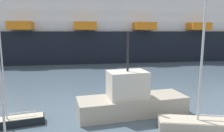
{
  "coord_description": "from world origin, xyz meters",
  "views": [
    {
      "loc": [
        -4.98,
        -5.48,
        6.67
      ],
      "look_at": [
        0.0,
        15.74,
        3.04
      ],
      "focal_mm": 33.59,
      "sensor_mm": 36.0,
      "label": 1
    }
  ],
  "objects_px": {
    "sailboat_2": "(205,124)",
    "fishing_boat_1": "(131,99)",
    "sailboat_1": "(12,120)",
    "cruise_ship": "(133,30)"
  },
  "relations": [
    {
      "from": "sailboat_2",
      "to": "cruise_ship",
      "type": "bearing_deg",
      "value": -81.83
    },
    {
      "from": "sailboat_2",
      "to": "fishing_boat_1",
      "type": "xyz_separation_m",
      "value": [
        -3.95,
        3.95,
        0.72
      ]
    },
    {
      "from": "sailboat_1",
      "to": "cruise_ship",
      "type": "relative_size",
      "value": 0.07
    },
    {
      "from": "sailboat_1",
      "to": "fishing_boat_1",
      "type": "xyz_separation_m",
      "value": [
        8.9,
        0.18,
        0.81
      ]
    },
    {
      "from": "sailboat_1",
      "to": "cruise_ship",
      "type": "xyz_separation_m",
      "value": [
        20.66,
        34.64,
        6.43
      ]
    },
    {
      "from": "fishing_boat_1",
      "to": "sailboat_2",
      "type": "bearing_deg",
      "value": 132.92
    },
    {
      "from": "sailboat_1",
      "to": "cruise_ship",
      "type": "bearing_deg",
      "value": -126.98
    },
    {
      "from": "fishing_boat_1",
      "to": "cruise_ship",
      "type": "bearing_deg",
      "value": -110.9
    },
    {
      "from": "fishing_boat_1",
      "to": "cruise_ship",
      "type": "relative_size",
      "value": 0.07
    },
    {
      "from": "fishing_boat_1",
      "to": "sailboat_1",
      "type": "bearing_deg",
      "value": -0.88
    }
  ]
}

